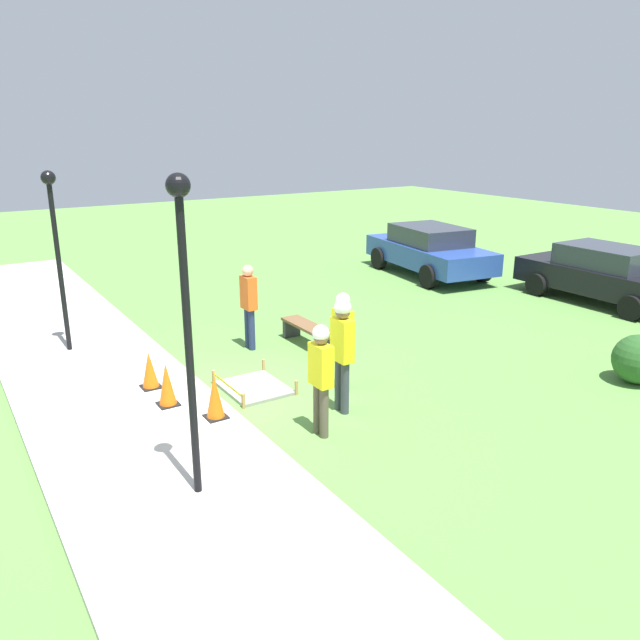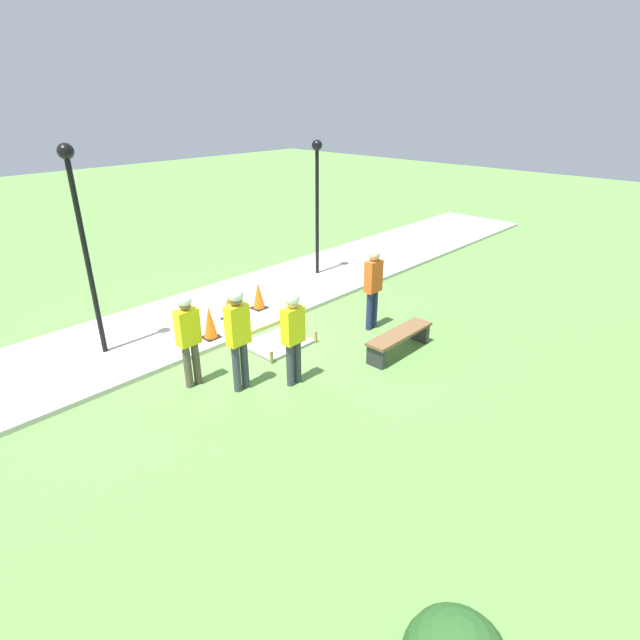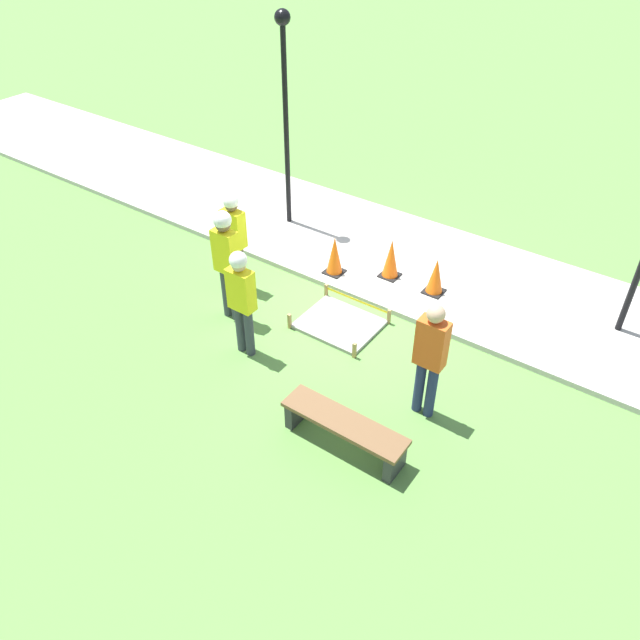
{
  "view_description": "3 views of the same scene",
  "coord_description": "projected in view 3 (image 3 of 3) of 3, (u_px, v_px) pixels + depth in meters",
  "views": [
    {
      "loc": [
        9.19,
        -3.87,
        4.57
      ],
      "look_at": [
        0.03,
        1.98,
        1.19
      ],
      "focal_mm": 35.0,
      "sensor_mm": 36.0,
      "label": 1
    },
    {
      "loc": [
        5.96,
        7.87,
        4.82
      ],
      "look_at": [
        -0.19,
        2.06,
        1.0
      ],
      "focal_mm": 28.0,
      "sensor_mm": 36.0,
      "label": 2
    },
    {
      "loc": [
        -4.65,
        7.47,
        6.36
      ],
      "look_at": [
        -0.52,
        1.67,
        0.81
      ],
      "focal_mm": 35.0,
      "sensor_mm": 36.0,
      "label": 3
    }
  ],
  "objects": [
    {
      "name": "wet_concrete_patch",
      "position": [
        339.0,
        324.0,
        10.21
      ],
      "size": [
        1.3,
        1.09,
        0.27
      ],
      "color": "gray",
      "rests_on": "ground_plane"
    },
    {
      "name": "bystander_in_orange_shirt",
      "position": [
        430.0,
        355.0,
        8.07
      ],
      "size": [
        0.4,
        0.24,
        1.83
      ],
      "color": "navy",
      "rests_on": "ground_plane"
    },
    {
      "name": "worker_trainee",
      "position": [
        234.0,
        233.0,
        10.49
      ],
      "size": [
        0.4,
        0.26,
        1.79
      ],
      "color": "brown",
      "rests_on": "ground_plane"
    },
    {
      "name": "traffic_cone_sidewalk_edge",
      "position": [
        335.0,
        255.0,
        11.08
      ],
      "size": [
        0.34,
        0.34,
        0.73
      ],
      "color": "black",
      "rests_on": "sidewalk"
    },
    {
      "name": "worker_assistant",
      "position": [
        241.0,
        295.0,
        9.06
      ],
      "size": [
        0.4,
        0.26,
        1.8
      ],
      "color": "#383D47",
      "rests_on": "ground_plane"
    },
    {
      "name": "traffic_cone_near_patch",
      "position": [
        436.0,
        276.0,
        10.61
      ],
      "size": [
        0.34,
        0.34,
        0.67
      ],
      "color": "black",
      "rests_on": "sidewalk"
    },
    {
      "name": "worker_supervisor",
      "position": [
        226.0,
        255.0,
        9.7
      ],
      "size": [
        0.4,
        0.28,
        1.96
      ],
      "color": "#383D47",
      "rests_on": "ground_plane"
    },
    {
      "name": "lamppost_near",
      "position": [
        285.0,
        92.0,
        11.21
      ],
      "size": [
        0.28,
        0.28,
        3.99
      ],
      "color": "black",
      "rests_on": "sidewalk"
    },
    {
      "name": "park_bench",
      "position": [
        344.0,
        428.0,
        8.03
      ],
      "size": [
        1.73,
        0.44,
        0.47
      ],
      "color": "#2D2D33",
      "rests_on": "ground_plane"
    },
    {
      "name": "traffic_cone_far_patch",
      "position": [
        391.0,
        258.0,
        10.98
      ],
      "size": [
        0.34,
        0.34,
        0.74
      ],
      "color": "black",
      "rests_on": "sidewalk"
    },
    {
      "name": "sidewalk",
      "position": [
        396.0,
        257.0,
        11.8
      ],
      "size": [
        28.0,
        3.11,
        0.1
      ],
      "color": "#BCB7AD",
      "rests_on": "ground_plane"
    },
    {
      "name": "ground_plane",
      "position": [
        351.0,
        298.0,
        10.83
      ],
      "size": [
        60.0,
        60.0,
        0.0
      ],
      "primitive_type": "plane",
      "color": "#5B8E42"
    }
  ]
}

